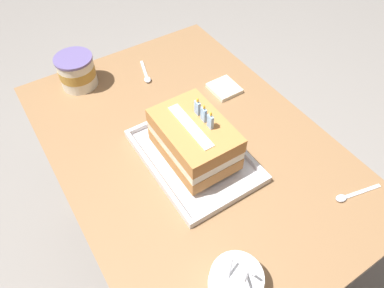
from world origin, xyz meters
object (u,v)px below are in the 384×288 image
bowl_stack (236,282)px  ice_cream_tub (77,71)px  foil_tray (194,157)px  serving_spoon_near_tray (147,77)px  serving_spoon_by_bowls (348,196)px  birthday_cake (194,139)px  napkin_pile (224,88)px

bowl_stack → ice_cream_tub: bowl_stack is taller
foil_tray → serving_spoon_near_tray: 0.40m
bowl_stack → serving_spoon_by_bowls: bearing=93.6°
bowl_stack → foil_tray: bearing=160.9°
birthday_cake → bowl_stack: 0.38m
bowl_stack → napkin_pile: (-0.55, 0.37, -0.02)m
ice_cream_tub → serving_spoon_near_tray: bearing=65.5°
bowl_stack → serving_spoon_near_tray: bearing=166.6°
foil_tray → serving_spoon_near_tray: bearing=172.0°
serving_spoon_near_tray → serving_spoon_by_bowls: bearing=16.6°
bowl_stack → napkin_pile: bowl_stack is taller
foil_tray → bowl_stack: (0.36, -0.12, 0.03)m
serving_spoon_near_tray → birthday_cake: bearing=-7.9°
ice_cream_tub → serving_spoon_near_tray: size_ratio=0.96×
foil_tray → serving_spoon_by_bowls: bearing=39.3°
serving_spoon_by_bowls → napkin_pile: 0.53m
serving_spoon_near_tray → napkin_pile: size_ratio=1.34×
ice_cream_tub → serving_spoon_by_bowls: 0.93m
foil_tray → napkin_pile: foil_tray is taller
birthday_cake → ice_cream_tub: size_ratio=1.88×
birthday_cake → bowl_stack: birthday_cake is taller
foil_tray → birthday_cake: birthday_cake is taller
ice_cream_tub → serving_spoon_by_bowls: (0.82, 0.43, -0.05)m
ice_cream_tub → serving_spoon_near_tray: (0.10, 0.21, -0.05)m
foil_tray → ice_cream_tub: bearing=-162.4°
serving_spoon_by_bowls → bowl_stack: bearing=-86.4°
serving_spoon_near_tray → bowl_stack: bearing=-13.4°
foil_tray → bowl_stack: bowl_stack is taller
bowl_stack → serving_spoon_by_bowls: (-0.02, 0.39, -0.03)m
foil_tray → ice_cream_tub: size_ratio=2.92×
foil_tray → ice_cream_tub: (-0.49, -0.16, 0.05)m
bowl_stack → birthday_cake: bearing=160.9°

